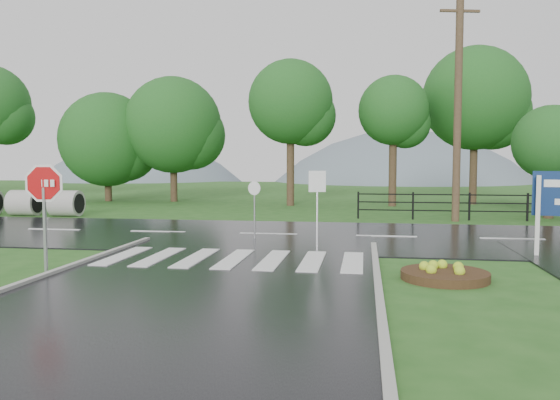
# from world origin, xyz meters

# --- Properties ---
(ground) EXTENTS (120.00, 120.00, 0.00)m
(ground) POSITION_xyz_m (0.00, 0.00, 0.00)
(ground) COLOR #26581D
(ground) RESTS_ON ground
(main_road) EXTENTS (90.00, 8.00, 0.04)m
(main_road) POSITION_xyz_m (0.00, 10.00, 0.00)
(main_road) COLOR black
(main_road) RESTS_ON ground
(crosswalk) EXTENTS (6.50, 2.80, 0.02)m
(crosswalk) POSITION_xyz_m (0.00, 5.00, 0.06)
(crosswalk) COLOR silver
(crosswalk) RESTS_ON ground
(fence_west) EXTENTS (9.58, 0.08, 1.20)m
(fence_west) POSITION_xyz_m (7.75, 16.00, 0.72)
(fence_west) COLOR black
(fence_west) RESTS_ON ground
(hills) EXTENTS (102.00, 48.00, 48.00)m
(hills) POSITION_xyz_m (3.49, 65.00, -15.54)
(hills) COLOR slate
(hills) RESTS_ON ground
(treeline) EXTENTS (83.20, 5.20, 10.00)m
(treeline) POSITION_xyz_m (1.00, 24.00, 0.00)
(treeline) COLOR #19511B
(treeline) RESTS_ON ground
(culvert_pipes) EXTENTS (7.60, 1.20, 1.20)m
(culvert_pipes) POSITION_xyz_m (-13.57, 15.00, 0.60)
(culvert_pipes) COLOR #9E9B93
(culvert_pipes) RESTS_ON ground
(stop_sign) EXTENTS (1.16, 0.19, 2.63)m
(stop_sign) POSITION_xyz_m (-3.81, 2.79, 1.84)
(stop_sign) COLOR #939399
(stop_sign) RESTS_ON ground
(flower_bed) EXTENTS (1.86, 1.86, 0.37)m
(flower_bed) POSITION_xyz_m (4.98, 3.53, 0.14)
(flower_bed) COLOR #332111
(flower_bed) RESTS_ON ground
(reg_sign_small) EXTENTS (0.49, 0.14, 2.26)m
(reg_sign_small) POSITION_xyz_m (1.90, 7.42, 1.59)
(reg_sign_small) COLOR #939399
(reg_sign_small) RESTS_ON ground
(reg_sign_round) EXTENTS (0.43, 0.15, 1.90)m
(reg_sign_round) POSITION_xyz_m (-0.23, 8.76, 1.23)
(reg_sign_round) COLOR #939399
(reg_sign_round) RESTS_ON ground
(utility_pole_east) EXTENTS (1.67, 0.48, 9.50)m
(utility_pole_east) POSITION_xyz_m (7.10, 15.50, 4.83)
(utility_pole_east) COLOR #473523
(utility_pole_east) RESTS_ON ground
(entrance_tree_left) EXTENTS (3.30, 3.30, 5.05)m
(entrance_tree_left) POSITION_xyz_m (11.44, 17.50, 3.37)
(entrance_tree_left) COLOR #3D2B1C
(entrance_tree_left) RESTS_ON ground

